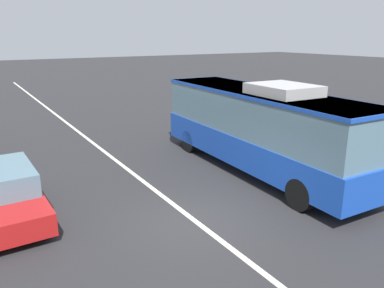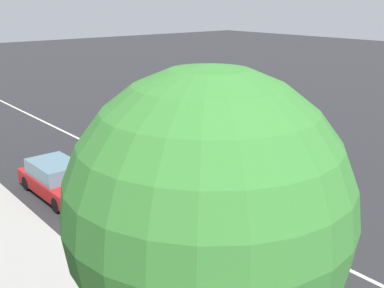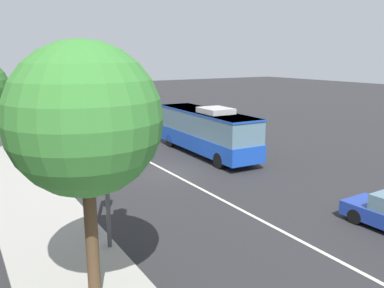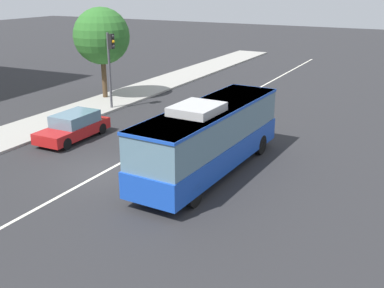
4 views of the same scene
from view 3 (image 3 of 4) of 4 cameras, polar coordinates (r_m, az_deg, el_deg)
name	(u,v)px [view 3 (image 3 of 4)]	position (r m, az deg, el deg)	size (l,w,h in m)	color
ground_plane	(168,172)	(23.91, -3.43, -4.04)	(160.00, 160.00, 0.00)	#28282B
sidewalk_kerb	(28,194)	(21.54, -22.59, -6.72)	(80.00, 3.67, 0.14)	#9E9B93
lane_centre_line	(168,172)	(23.91, -3.43, -4.02)	(76.00, 0.16, 0.01)	silver
transit_bus	(206,129)	(27.59, 2.08, 2.10)	(10.08, 2.86, 3.46)	#1947B7
sedan_red	(78,159)	(24.97, -16.07, -2.07)	(4.54, 1.89, 1.46)	#B21919
traffic_light_near_corner	(93,146)	(15.15, -14.03, -0.29)	(0.34, 0.62, 5.20)	#47474C
traffic_light_mid_block	(23,104)	(30.03, -23.17, 5.34)	(0.32, 0.62, 5.20)	#47474C
traffic_light_far_corner	(110,154)	(13.85, -11.77, -1.39)	(0.35, 0.62, 5.20)	#47474C
street_tree_kerbside_left	(85,120)	(10.62, -15.21, 3.33)	(4.08, 4.08, 7.29)	#4C3823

